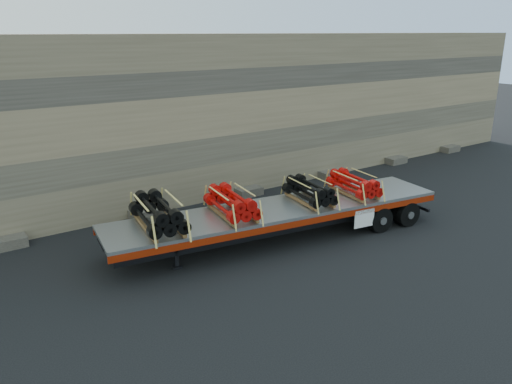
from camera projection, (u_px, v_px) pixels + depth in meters
ground at (276, 239)px, 17.86m from camera, size 120.00×120.00×0.00m
rock_wall at (188, 117)px, 21.85m from camera, size 44.00×3.00×7.00m
trailer at (279, 223)px, 17.65m from camera, size 12.52×4.10×1.23m
bundle_front at (158, 214)px, 15.47m from camera, size 1.61×2.67×0.89m
bundle_midfront at (232, 204)px, 16.56m from camera, size 1.46×2.42×0.81m
bundle_midrear at (309, 192)px, 17.87m from camera, size 1.35×2.25×0.75m
bundle_rear at (354, 185)px, 18.72m from camera, size 1.36×2.26×0.75m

